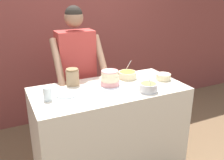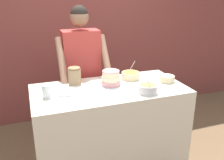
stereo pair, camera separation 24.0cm
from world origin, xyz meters
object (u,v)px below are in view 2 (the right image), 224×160
cake (111,79)px  frosting_bowl_orange (131,75)px  frosting_bowl_olive (148,89)px  frosting_bowl_white (167,78)px  ceramic_plate (67,92)px  stoneware_jar (75,76)px  person_baker (82,66)px  drinking_glass (47,91)px

cake → frosting_bowl_orange: size_ratio=1.74×
frosting_bowl_olive → frosting_bowl_white: size_ratio=1.18×
frosting_bowl_white → ceramic_plate: (-1.05, 0.05, -0.03)m
ceramic_plate → stoneware_jar: size_ratio=1.26×
person_baker → cake: size_ratio=5.05×
frosting_bowl_orange → person_baker: bearing=138.8°
frosting_bowl_orange → drinking_glass: frosting_bowl_orange is taller
frosting_bowl_olive → drinking_glass: (-0.90, 0.21, 0.01)m
frosting_bowl_orange → stoneware_jar: (-0.60, 0.06, 0.04)m
cake → ceramic_plate: (-0.46, -0.04, -0.06)m
cake → frosting_bowl_white: cake is taller
cake → ceramic_plate: cake is taller
frosting_bowl_orange → ceramic_plate: 0.74m
person_baker → cake: person_baker is taller
ceramic_plate → frosting_bowl_orange: bearing=12.3°
person_baker → drinking_glass: (-0.46, -0.60, -0.02)m
person_baker → ceramic_plate: bearing=-116.4°
person_baker → frosting_bowl_olive: (0.45, -0.81, -0.03)m
cake → frosting_bowl_orange: frosting_bowl_orange is taller
frosting_bowl_orange → drinking_glass: size_ratio=1.64×
stoneware_jar → frosting_bowl_white: bearing=-16.2°
frosting_bowl_white → frosting_bowl_orange: (-0.33, 0.21, 0.00)m
frosting_bowl_orange → stoneware_jar: size_ratio=1.14×
frosting_bowl_olive → person_baker: bearing=118.8°
cake → frosting_bowl_olive: 0.40m
frosting_bowl_white → frosting_bowl_orange: frosting_bowl_orange is taller
person_baker → cake: 0.55m
person_baker → cake: bearing=-70.6°
person_baker → drinking_glass: size_ratio=14.46×
frosting_bowl_olive → frosting_bowl_orange: bearing=89.4°
drinking_glass → ceramic_plate: size_ratio=0.55×
stoneware_jar → cake: bearing=-29.0°
frosting_bowl_orange → ceramic_plate: (-0.72, -0.16, -0.04)m
frosting_bowl_white → ceramic_plate: size_ratio=0.72×
drinking_glass → ceramic_plate: bearing=14.1°
frosting_bowl_olive → stoneware_jar: bearing=141.1°
person_baker → frosting_bowl_white: (0.78, -0.60, -0.04)m
cake → stoneware_jar: stoneware_jar is taller
frosting_bowl_orange → drinking_glass: bearing=-167.3°
person_baker → frosting_bowl_orange: (0.45, -0.39, -0.03)m
cake → ceramic_plate: bearing=-175.4°
cake → person_baker: bearing=109.4°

